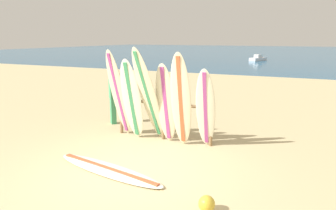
{
  "coord_description": "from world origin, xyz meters",
  "views": [
    {
      "loc": [
        3.21,
        -4.98,
        2.69
      ],
      "look_at": [
        -0.37,
        2.75,
        0.88
      ],
      "focal_mm": 34.2,
      "sensor_mm": 36.0,
      "label": 1
    }
  ],
  "objects_px": {
    "surfboard_leaning_center_right": "(181,101)",
    "surfboard_leaning_far_left": "(118,94)",
    "beachgoer_standing": "(113,94)",
    "surfboard_leaning_right": "(206,109)",
    "surfboard_leaning_center_left": "(148,95)",
    "surfboard_leaning_left": "(132,100)",
    "surfboard_rack": "(163,113)",
    "small_boat_offshore": "(258,58)",
    "surfboard_leaning_center": "(166,104)",
    "beach_ball": "(207,204)",
    "surfboard_lying_on_sand": "(108,169)"
  },
  "relations": [
    {
      "from": "surfboard_leaning_center_left",
      "to": "beachgoer_standing",
      "type": "relative_size",
      "value": 1.42
    },
    {
      "from": "surfboard_leaning_far_left",
      "to": "small_boat_offshore",
      "type": "xyz_separation_m",
      "value": [
        -1.45,
        31.25,
        -0.94
      ]
    },
    {
      "from": "surfboard_lying_on_sand",
      "to": "beach_ball",
      "type": "distance_m",
      "value": 2.41
    },
    {
      "from": "surfboard_leaning_left",
      "to": "surfboard_leaning_center",
      "type": "height_order",
      "value": "surfboard_leaning_left"
    },
    {
      "from": "surfboard_lying_on_sand",
      "to": "beachgoer_standing",
      "type": "relative_size",
      "value": 1.65
    },
    {
      "from": "surfboard_leaning_center",
      "to": "surfboard_lying_on_sand",
      "type": "height_order",
      "value": "surfboard_leaning_center"
    },
    {
      "from": "surfboard_leaning_center_right",
      "to": "surfboard_leaning_right",
      "type": "bearing_deg",
      "value": 14.31
    },
    {
      "from": "surfboard_leaning_left",
      "to": "surfboard_rack",
      "type": "bearing_deg",
      "value": 30.92
    },
    {
      "from": "surfboard_leaning_left",
      "to": "surfboard_leaning_center",
      "type": "relative_size",
      "value": 1.04
    },
    {
      "from": "surfboard_lying_on_sand",
      "to": "surfboard_leaning_center_left",
      "type": "bearing_deg",
      "value": 92.91
    },
    {
      "from": "surfboard_rack",
      "to": "beachgoer_standing",
      "type": "distance_m",
      "value": 2.26
    },
    {
      "from": "surfboard_leaning_center",
      "to": "small_boat_offshore",
      "type": "relative_size",
      "value": 0.77
    },
    {
      "from": "surfboard_leaning_center_right",
      "to": "beach_ball",
      "type": "bearing_deg",
      "value": -59.61
    },
    {
      "from": "small_boat_offshore",
      "to": "surfboard_rack",
      "type": "bearing_deg",
      "value": -85.11
    },
    {
      "from": "surfboard_leaning_center",
      "to": "beach_ball",
      "type": "height_order",
      "value": "surfboard_leaning_center"
    },
    {
      "from": "surfboard_leaning_far_left",
      "to": "beachgoer_standing",
      "type": "height_order",
      "value": "surfboard_leaning_far_left"
    },
    {
      "from": "surfboard_leaning_far_left",
      "to": "beach_ball",
      "type": "xyz_separation_m",
      "value": [
        3.4,
        -2.73,
        -1.06
      ]
    },
    {
      "from": "surfboard_leaning_center_right",
      "to": "surfboard_leaning_right",
      "type": "relative_size",
      "value": 1.18
    },
    {
      "from": "surfboard_leaning_center",
      "to": "surfboard_leaning_center_left",
      "type": "bearing_deg",
      "value": -163.41
    },
    {
      "from": "surfboard_leaning_center_left",
      "to": "beach_ball",
      "type": "bearing_deg",
      "value": -47.1
    },
    {
      "from": "surfboard_rack",
      "to": "surfboard_leaning_center_left",
      "type": "height_order",
      "value": "surfboard_leaning_center_left"
    },
    {
      "from": "surfboard_rack",
      "to": "surfboard_lying_on_sand",
      "type": "height_order",
      "value": "surfboard_rack"
    },
    {
      "from": "surfboard_leaning_left",
      "to": "surfboard_leaning_right",
      "type": "height_order",
      "value": "surfboard_leaning_left"
    },
    {
      "from": "surfboard_leaning_left",
      "to": "small_boat_offshore",
      "type": "bearing_deg",
      "value": 93.55
    },
    {
      "from": "small_boat_offshore",
      "to": "surfboard_leaning_far_left",
      "type": "bearing_deg",
      "value": -87.34
    },
    {
      "from": "surfboard_leaning_far_left",
      "to": "small_boat_offshore",
      "type": "relative_size",
      "value": 0.89
    },
    {
      "from": "beachgoer_standing",
      "to": "small_boat_offshore",
      "type": "bearing_deg",
      "value": 91.01
    },
    {
      "from": "surfboard_leaning_far_left",
      "to": "beach_ball",
      "type": "relative_size",
      "value": 8.99
    },
    {
      "from": "surfboard_leaning_right",
      "to": "beach_ball",
      "type": "distance_m",
      "value": 3.04
    },
    {
      "from": "beachgoer_standing",
      "to": "beach_ball",
      "type": "bearing_deg",
      "value": -41.18
    },
    {
      "from": "surfboard_leaning_center",
      "to": "surfboard_leaning_center_right",
      "type": "height_order",
      "value": "surfboard_leaning_center_right"
    },
    {
      "from": "surfboard_leaning_center_left",
      "to": "small_boat_offshore",
      "type": "relative_size",
      "value": 0.92
    },
    {
      "from": "surfboard_leaning_left",
      "to": "small_boat_offshore",
      "type": "relative_size",
      "value": 0.81
    },
    {
      "from": "surfboard_leaning_center",
      "to": "beachgoer_standing",
      "type": "relative_size",
      "value": 1.19
    },
    {
      "from": "surfboard_rack",
      "to": "beach_ball",
      "type": "relative_size",
      "value": 10.3
    },
    {
      "from": "surfboard_leaning_left",
      "to": "beachgoer_standing",
      "type": "bearing_deg",
      "value": 140.2
    },
    {
      "from": "surfboard_leaning_center_right",
      "to": "surfboard_leaning_far_left",
      "type": "bearing_deg",
      "value": 176.22
    },
    {
      "from": "surfboard_leaning_right",
      "to": "beachgoer_standing",
      "type": "relative_size",
      "value": 1.15
    },
    {
      "from": "surfboard_leaning_center_right",
      "to": "beachgoer_standing",
      "type": "xyz_separation_m",
      "value": [
        -2.79,
        1.18,
        -0.22
      ]
    },
    {
      "from": "surfboard_leaning_center_left",
      "to": "beach_ball",
      "type": "xyz_separation_m",
      "value": [
        2.42,
        -2.61,
        -1.11
      ]
    },
    {
      "from": "surfboard_leaning_far_left",
      "to": "surfboard_leaning_center_left",
      "type": "distance_m",
      "value": 0.99
    },
    {
      "from": "surfboard_leaning_center_right",
      "to": "beachgoer_standing",
      "type": "distance_m",
      "value": 3.04
    },
    {
      "from": "surfboard_leaning_right",
      "to": "surfboard_leaning_far_left",
      "type": "bearing_deg",
      "value": -179.43
    },
    {
      "from": "surfboard_leaning_center_left",
      "to": "beach_ball",
      "type": "relative_size",
      "value": 9.33
    },
    {
      "from": "surfboard_leaning_center_left",
      "to": "surfboard_leaning_right",
      "type": "bearing_deg",
      "value": 5.83
    },
    {
      "from": "surfboard_leaning_far_left",
      "to": "surfboard_lying_on_sand",
      "type": "xyz_separation_m",
      "value": [
        1.08,
        -2.09,
        -1.16
      ]
    },
    {
      "from": "surfboard_leaning_far_left",
      "to": "surfboard_lying_on_sand",
      "type": "distance_m",
      "value": 2.63
    },
    {
      "from": "surfboard_rack",
      "to": "surfboard_lying_on_sand",
      "type": "xyz_separation_m",
      "value": [
        -0.11,
        -2.39,
        -0.69
      ]
    },
    {
      "from": "beachgoer_standing",
      "to": "surfboard_leaning_right",
      "type": "bearing_deg",
      "value": -16.93
    },
    {
      "from": "beachgoer_standing",
      "to": "beach_ball",
      "type": "xyz_separation_m",
      "value": [
        4.32,
        -3.78,
        -0.83
      ]
    }
  ]
}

